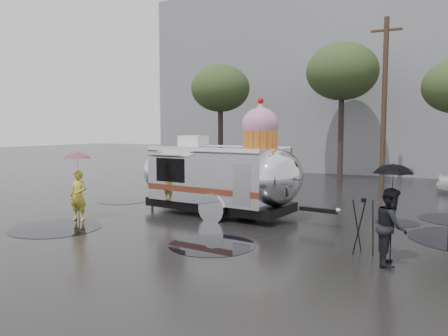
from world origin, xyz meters
The scene contains 13 objects.
ground centered at (0.00, 0.00, 0.00)m, with size 120.00×120.00×0.00m, color black.
puddles centered at (1.14, 1.28, 0.01)m, with size 15.38×9.31×0.01m.
grey_building centered at (-4.00, 24.00, 6.50)m, with size 22.00×12.00×13.00m, color slate.
utility_pole centered at (2.50, 14.00, 4.62)m, with size 1.60×0.28×9.00m.
tree_left centered at (-7.00, 13.00, 5.48)m, with size 3.64×3.64×6.95m.
tree_mid centered at (0.00, 15.00, 6.34)m, with size 4.20×4.20×8.03m.
barricade_row centered at (-5.55, 9.96, 0.52)m, with size 4.30×0.80×1.00m.
airstream_trailer centered at (-1.53, 2.29, 1.45)m, with size 7.61×3.16×4.12m.
person_left centered at (-5.25, -0.75, 0.83)m, with size 0.60×0.40×1.66m, color gold.
umbrella_pink centered at (-5.25, -0.75, 1.92)m, with size 1.10×1.10×2.30m.
person_right centered at (4.46, -1.19, 0.86)m, with size 0.83×0.46×1.72m, color black.
umbrella_black centered at (4.46, -1.19, 1.92)m, with size 1.08×1.08×2.29m.
tripod centered at (3.77, -0.60, 0.79)m, with size 0.55×0.55×1.37m.
Camera 1 is at (5.38, -11.33, 3.01)m, focal length 35.00 mm.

